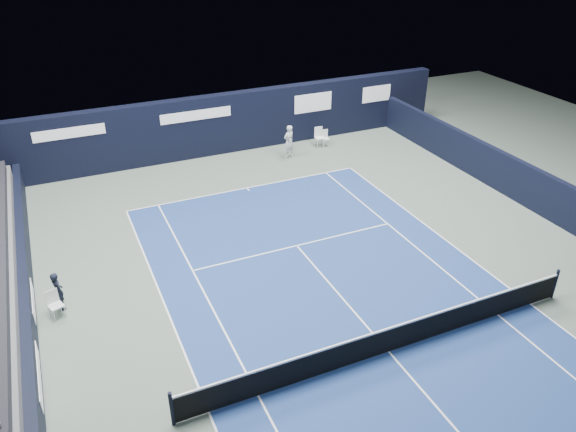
% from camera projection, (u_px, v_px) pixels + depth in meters
% --- Properties ---
extents(ground, '(48.00, 48.00, 0.00)m').
position_uv_depth(ground, '(354.00, 312.00, 18.03)').
color(ground, '#505F55').
rests_on(ground, ground).
extents(court_surface, '(10.97, 23.77, 0.01)m').
position_uv_depth(court_surface, '(389.00, 352.00, 16.44)').
color(court_surface, navy).
rests_on(court_surface, ground).
extents(enclosure_wall_right, '(0.30, 22.00, 1.80)m').
position_uv_depth(enclosure_wall_right, '(518.00, 181.00, 24.53)').
color(enclosure_wall_right, black).
rests_on(enclosure_wall_right, ground).
extents(folding_chair_back_a, '(0.49, 0.52, 1.03)m').
position_uv_depth(folding_chair_back_a, '(319.00, 133.00, 30.19)').
color(folding_chair_back_a, white).
rests_on(folding_chair_back_a, ground).
extents(folding_chair_back_b, '(0.43, 0.42, 0.88)m').
position_uv_depth(folding_chair_back_b, '(325.00, 137.00, 30.27)').
color(folding_chair_back_b, silver).
rests_on(folding_chair_back_b, ground).
extents(line_judge_chair, '(0.53, 0.52, 0.94)m').
position_uv_depth(line_judge_chair, '(54.00, 302.00, 17.63)').
color(line_judge_chair, silver).
rests_on(line_judge_chair, ground).
extents(line_judge, '(0.50, 0.59, 1.37)m').
position_uv_depth(line_judge, '(58.00, 291.00, 17.89)').
color(line_judge, black).
rests_on(line_judge, ground).
extents(court_markings, '(11.03, 23.83, 0.00)m').
position_uv_depth(court_markings, '(389.00, 352.00, 16.43)').
color(court_markings, white).
rests_on(court_markings, court_surface).
extents(tennis_net, '(12.90, 0.10, 1.10)m').
position_uv_depth(tennis_net, '(390.00, 339.00, 16.19)').
color(tennis_net, black).
rests_on(tennis_net, ground).
extents(back_sponsor_wall, '(26.00, 0.63, 3.10)m').
position_uv_depth(back_sponsor_wall, '(214.00, 125.00, 28.84)').
color(back_sponsor_wall, black).
rests_on(back_sponsor_wall, ground).
extents(side_barrier_left, '(0.33, 22.00, 1.20)m').
position_uv_depth(side_barrier_left, '(27.00, 302.00, 17.52)').
color(side_barrier_left, black).
rests_on(side_barrier_left, ground).
extents(tennis_player, '(0.72, 0.91, 1.71)m').
position_uv_depth(tennis_player, '(289.00, 141.00, 28.70)').
color(tennis_player, silver).
rests_on(tennis_player, ground).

